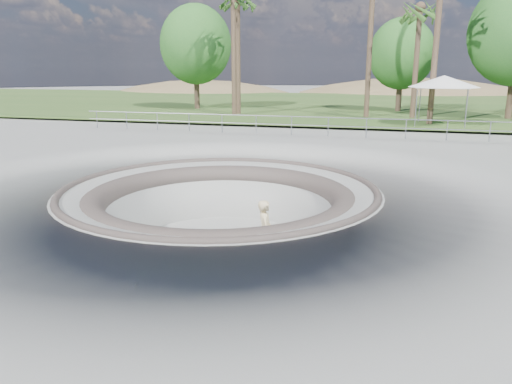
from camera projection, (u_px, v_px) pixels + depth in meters
ground at (220, 189)px, 16.12m from camera, size 180.00×180.00×0.00m
skate_bowl at (221, 242)px, 16.58m from camera, size 14.00×14.00×4.10m
grass_strip at (335, 104)px, 47.89m from camera, size 180.00×36.00×0.12m
distant_hills at (378, 145)px, 70.42m from camera, size 103.20×45.00×28.60m
safety_railing at (291, 125)px, 27.18m from camera, size 25.00×0.06×1.03m
skateboard at (265, 262)px, 14.88m from camera, size 0.77×0.33×0.08m
skater at (265, 232)px, 14.64m from camera, size 0.66×0.80×1.90m
canopy_white at (444, 82)px, 30.20m from camera, size 5.88×5.88×2.99m
palm_b at (238, 3)px, 36.02m from camera, size 2.60×2.60×9.40m
palm_d at (420, 14)px, 33.45m from camera, size 2.60×2.60×8.27m
bushy_tree_left at (195, 45)px, 41.31m from camera, size 5.98×5.43×8.62m
bushy_tree_mid at (402, 54)px, 39.17m from camera, size 5.09×4.63×7.35m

